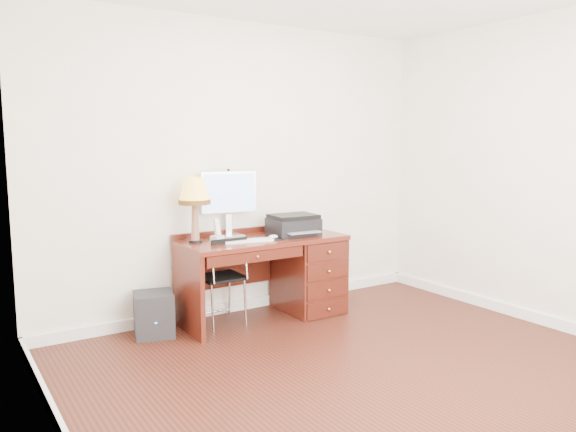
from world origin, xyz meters
TOP-DOWN VIEW (x-y plane):
  - ground at (0.00, 0.00)m, footprint 4.00×4.00m
  - room_shell at (0.00, 0.63)m, footprint 4.00×4.00m
  - desk at (0.32, 1.40)m, footprint 1.50×0.67m
  - monitor at (-0.22, 1.64)m, footprint 0.52×0.20m
  - keyboard at (-0.20, 1.30)m, footprint 0.45×0.21m
  - mouse_pad at (0.04, 1.28)m, footprint 0.20×0.20m
  - printer at (0.32, 1.39)m, footprint 0.45×0.36m
  - leg_lamp at (-0.60, 1.51)m, footprint 0.27×0.27m
  - phone at (-0.40, 1.51)m, footprint 0.11×0.11m
  - pen_cup at (0.39, 1.60)m, footprint 0.08×0.08m
  - chair at (-0.37, 1.44)m, footprint 0.38×0.38m
  - equipment_box at (-1.00, 1.50)m, footprint 0.38×0.38m

SIDE VIEW (x-z plane):
  - ground at x=0.00m, z-range 0.00..0.00m
  - room_shell at x=0.00m, z-range -1.95..2.05m
  - equipment_box at x=-1.00m, z-range 0.00..0.36m
  - desk at x=0.32m, z-range 0.04..0.79m
  - chair at x=-0.37m, z-range 0.08..0.87m
  - keyboard at x=-0.20m, z-range 0.75..0.77m
  - mouse_pad at x=0.04m, z-range 0.74..0.78m
  - pen_cup at x=0.39m, z-range 0.75..0.85m
  - phone at x=-0.40m, z-range 0.71..0.90m
  - printer at x=0.32m, z-range 0.75..0.94m
  - monitor at x=-0.22m, z-range 0.83..1.42m
  - leg_lamp at x=-0.60m, z-range 0.88..1.44m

